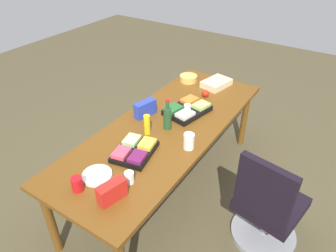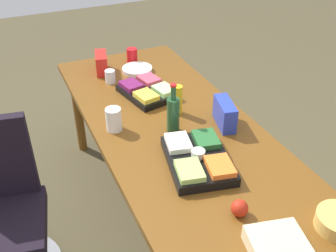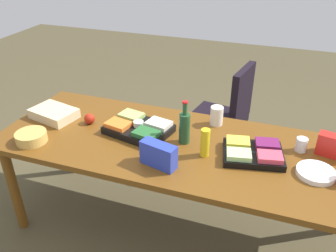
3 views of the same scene
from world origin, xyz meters
name	(u,v)px [view 3 (image 3 of 3)]	position (x,y,z in m)	size (l,w,h in m)	color
ground_plane	(177,228)	(0.00, 0.00, 0.00)	(10.00, 10.00, 0.00)	#4D452D
conference_table	(178,153)	(0.00, 0.00, 0.69)	(2.42, 0.91, 0.77)	brown
office_chair	(222,125)	(0.10, 1.04, 0.36)	(0.56, 0.56, 0.96)	gray
paper_plate_stack	(316,173)	(0.84, -0.06, 0.78)	(0.22, 0.22, 0.03)	white
wine_bottle	(184,127)	(0.03, 0.03, 0.88)	(0.09, 0.09, 0.30)	#224B28
fruit_platter	(253,152)	(0.48, 0.01, 0.80)	(0.41, 0.35, 0.07)	black
chip_bag_red	(335,146)	(0.94, 0.18, 0.84)	(0.20, 0.08, 0.14)	red
sheet_cake	(54,114)	(-0.98, 0.03, 0.80)	(0.32, 0.22, 0.07)	beige
veggie_tray	(139,128)	(-0.30, 0.04, 0.80)	(0.47, 0.38, 0.09)	black
chip_bowl	(31,137)	(-0.92, -0.30, 0.80)	(0.20, 0.20, 0.07)	gold
mayo_jar	(217,116)	(0.17, 0.33, 0.83)	(0.09, 0.09, 0.14)	white
mustard_bottle	(205,143)	(0.19, -0.08, 0.86)	(0.06, 0.06, 0.18)	yellow
paper_cup	(301,145)	(0.75, 0.17, 0.81)	(0.07, 0.07, 0.09)	white
chip_bag_blue	(159,155)	(-0.04, -0.27, 0.84)	(0.22, 0.08, 0.15)	#293EB5
apple_red	(89,119)	(-0.68, 0.04, 0.80)	(0.08, 0.08, 0.08)	#AF2412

